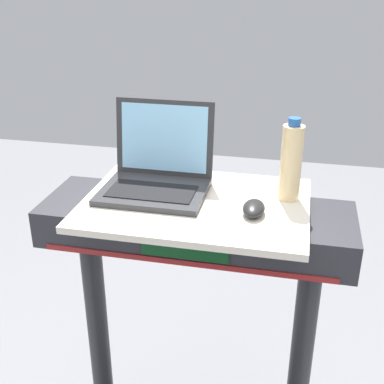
{
  "coord_description": "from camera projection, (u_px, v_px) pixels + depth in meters",
  "views": [
    {
      "loc": [
        0.27,
        -0.56,
        1.71
      ],
      "look_at": [
        0.0,
        0.65,
        1.15
      ],
      "focal_mm": 47.07,
      "sensor_mm": 36.0,
      "label": 1
    }
  ],
  "objects": [
    {
      "name": "desk_board",
      "position": [
        196.0,
        204.0,
        1.44
      ],
      "size": [
        0.64,
        0.46,
        0.02
      ],
      "primitive_type": "cube",
      "color": "beige",
      "rests_on": "treadmill_base"
    },
    {
      "name": "laptop",
      "position": [
        157.0,
        174.0,
        1.49
      ],
      "size": [
        0.3,
        0.26,
        0.25
      ],
      "rotation": [
        0.0,
        0.0,
        0.05
      ],
      "color": "#2D2D30",
      "rests_on": "desk_board"
    },
    {
      "name": "water_bottle",
      "position": [
        291.0,
        162.0,
        1.4
      ],
      "size": [
        0.06,
        0.06,
        0.24
      ],
      "color": "beige",
      "rests_on": "desk_board"
    },
    {
      "name": "computer_mouse",
      "position": [
        254.0,
        208.0,
        1.35
      ],
      "size": [
        0.06,
        0.1,
        0.03
      ],
      "primitive_type": "ellipsoid",
      "rotation": [
        0.0,
        0.0,
        0.01
      ],
      "color": "black",
      "rests_on": "desk_board"
    }
  ]
}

